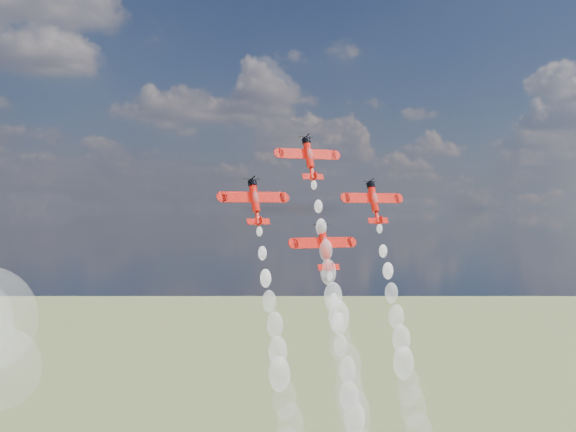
% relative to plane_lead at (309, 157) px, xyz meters
% --- Properties ---
extents(plane_lead, '(12.32, 5.38, 8.48)m').
position_rel_plane_lead_xyz_m(plane_lead, '(0.00, 0.00, 0.00)').
color(plane_lead, red).
rests_on(plane_lead, ground).
extents(plane_left, '(12.32, 5.38, 8.48)m').
position_rel_plane_lead_xyz_m(plane_left, '(-12.74, -3.01, -8.39)').
color(plane_left, red).
rests_on(plane_left, ground).
extents(plane_right, '(12.32, 5.38, 8.48)m').
position_rel_plane_lead_xyz_m(plane_right, '(12.74, -3.01, -8.39)').
color(plane_right, red).
rests_on(plane_right, ground).
extents(plane_slot, '(12.32, 5.38, 8.48)m').
position_rel_plane_lead_xyz_m(plane_slot, '(0.00, -6.02, -16.78)').
color(plane_slot, red).
rests_on(plane_slot, ground).
extents(smoke_trail_lead, '(5.21, 17.90, 43.19)m').
position_rel_plane_lead_xyz_m(smoke_trail_lead, '(-0.01, -13.50, -37.12)').
color(smoke_trail_lead, white).
rests_on(smoke_trail_lead, plane_lead).
extents(smoke_trail_left, '(5.32, 18.00, 42.83)m').
position_rel_plane_lead_xyz_m(smoke_trail_left, '(-12.89, -16.30, -45.38)').
color(smoke_trail_left, white).
rests_on(smoke_trail_left, plane_left).
extents(smoke_trail_right, '(5.42, 17.15, 43.86)m').
position_rel_plane_lead_xyz_m(smoke_trail_right, '(12.69, -15.99, -45.76)').
color(smoke_trail_right, white).
rests_on(smoke_trail_right, plane_right).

